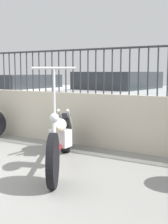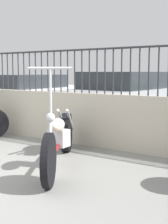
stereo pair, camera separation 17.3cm
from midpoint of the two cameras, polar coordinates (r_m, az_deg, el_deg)
low_wall at (r=6.03m, az=-2.75°, el=-0.88°), size 10.95×0.18×0.95m
fence_railing at (r=5.96m, az=-2.81°, el=8.64°), size 10.95×0.04×0.80m
motorcycle_red at (r=4.58m, az=-3.24°, el=-4.62°), size 1.28×2.13×1.40m
car_white at (r=10.04m, az=-9.45°, el=3.31°), size 2.00×4.62×1.25m
car_silver at (r=8.31m, az=8.19°, el=2.76°), size 2.19×4.18×1.34m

